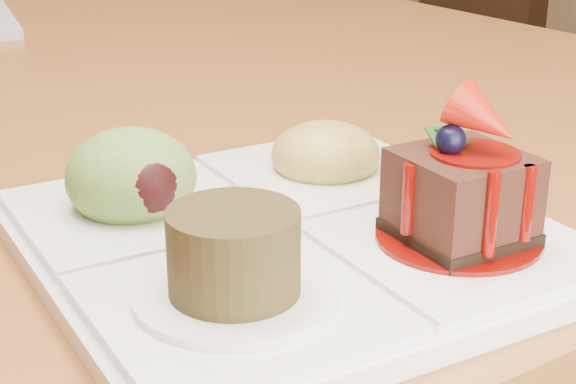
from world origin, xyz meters
TOP-DOWN VIEW (x-y plane):
  - dining_table at (0.00, 0.00)m, footprint 1.00×1.80m
  - chair_right at (0.84, 0.17)m, footprint 0.49×0.49m
  - sampler_plate at (-0.11, -0.75)m, footprint 0.27×0.27m

SIDE VIEW (x-z plane):
  - chair_right at x=0.84m, z-range 0.06..0.98m
  - dining_table at x=0.00m, z-range 0.31..1.06m
  - sampler_plate at x=-0.11m, z-range 0.72..0.82m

